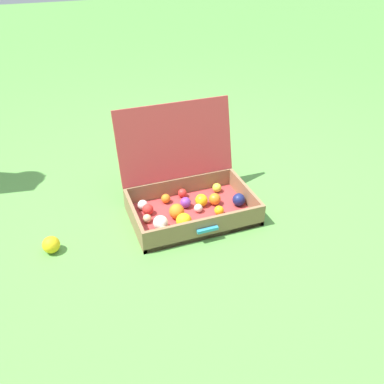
% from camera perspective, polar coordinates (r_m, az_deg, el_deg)
% --- Properties ---
extents(ground_plane, '(16.00, 16.00, 0.00)m').
position_cam_1_polar(ground_plane, '(2.24, -0.58, -3.14)').
color(ground_plane, '#569342').
extents(open_suitcase, '(0.65, 0.56, 0.54)m').
position_cam_1_polar(open_suitcase, '(2.20, -0.78, -0.06)').
color(open_suitcase, '#B23838').
rests_on(open_suitcase, ground).
extents(stray_ball_on_grass, '(0.08, 0.08, 0.08)m').
position_cam_1_polar(stray_ball_on_grass, '(2.08, -19.16, -7.00)').
color(stray_ball_on_grass, yellow).
rests_on(stray_ball_on_grass, ground).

